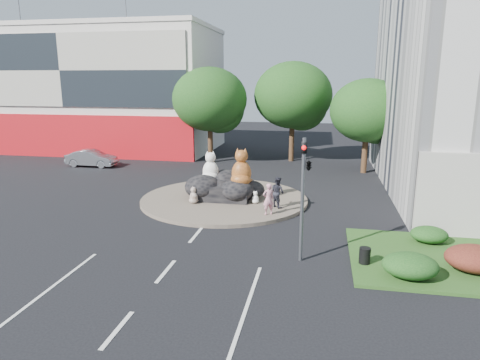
{
  "coord_description": "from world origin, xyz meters",
  "views": [
    {
      "loc": [
        5.64,
        -14.31,
        7.14
      ],
      "look_at": [
        1.5,
        7.23,
        2.0
      ],
      "focal_mm": 32.0,
      "sensor_mm": 36.0,
      "label": 1
    }
  ],
  "objects_px": {
    "kitten_calico": "(194,195)",
    "parked_car": "(92,158)",
    "litter_bin": "(365,255)",
    "cat_tabby": "(241,167)",
    "kitten_white": "(255,197)",
    "pedestrian_pink": "(268,199)",
    "cat_white": "(211,166)",
    "pedestrian_dark": "(278,192)"
  },
  "relations": [
    {
      "from": "pedestrian_pink",
      "to": "pedestrian_dark",
      "type": "relative_size",
      "value": 0.98
    },
    {
      "from": "kitten_calico",
      "to": "parked_car",
      "type": "xyz_separation_m",
      "value": [
        -11.92,
        9.7,
        -0.0
      ]
    },
    {
      "from": "kitten_calico",
      "to": "pedestrian_pink",
      "type": "relative_size",
      "value": 0.6
    },
    {
      "from": "cat_tabby",
      "to": "pedestrian_dark",
      "type": "relative_size",
      "value": 1.28
    },
    {
      "from": "cat_white",
      "to": "kitten_calico",
      "type": "height_order",
      "value": "cat_white"
    },
    {
      "from": "parked_car",
      "to": "pedestrian_dark",
      "type": "bearing_deg",
      "value": -119.65
    },
    {
      "from": "cat_tabby",
      "to": "kitten_calico",
      "type": "distance_m",
      "value": 3.21
    },
    {
      "from": "kitten_white",
      "to": "cat_white",
      "type": "bearing_deg",
      "value": 143.06
    },
    {
      "from": "kitten_calico",
      "to": "litter_bin",
      "type": "xyz_separation_m",
      "value": [
        8.97,
        -6.57,
        -0.27
      ]
    },
    {
      "from": "cat_white",
      "to": "parked_car",
      "type": "height_order",
      "value": "cat_white"
    },
    {
      "from": "kitten_white",
      "to": "cat_tabby",
      "type": "bearing_deg",
      "value": 137.74
    },
    {
      "from": "cat_tabby",
      "to": "kitten_calico",
      "type": "height_order",
      "value": "cat_tabby"
    },
    {
      "from": "kitten_white",
      "to": "pedestrian_pink",
      "type": "relative_size",
      "value": 0.44
    },
    {
      "from": "cat_white",
      "to": "litter_bin",
      "type": "height_order",
      "value": "cat_white"
    },
    {
      "from": "cat_tabby",
      "to": "kitten_calico",
      "type": "xyz_separation_m",
      "value": [
        -2.59,
        -1.15,
        -1.51
      ]
    },
    {
      "from": "cat_tabby",
      "to": "kitten_white",
      "type": "xyz_separation_m",
      "value": [
        0.9,
        -0.47,
        -1.64
      ]
    },
    {
      "from": "cat_white",
      "to": "kitten_white",
      "type": "xyz_separation_m",
      "value": [
        2.96,
        -1.21,
        -1.46
      ]
    },
    {
      "from": "cat_white",
      "to": "pedestrian_dark",
      "type": "height_order",
      "value": "cat_white"
    },
    {
      "from": "kitten_calico",
      "to": "litter_bin",
      "type": "bearing_deg",
      "value": 8.37
    },
    {
      "from": "kitten_white",
      "to": "litter_bin",
      "type": "bearing_deg",
      "value": -67.61
    },
    {
      "from": "cat_white",
      "to": "cat_tabby",
      "type": "height_order",
      "value": "cat_tabby"
    },
    {
      "from": "parked_car",
      "to": "litter_bin",
      "type": "height_order",
      "value": "parked_car"
    },
    {
      "from": "pedestrian_dark",
      "to": "kitten_calico",
      "type": "bearing_deg",
      "value": 44.17
    },
    {
      "from": "litter_bin",
      "to": "kitten_white",
      "type": "bearing_deg",
      "value": 127.09
    },
    {
      "from": "kitten_calico",
      "to": "parked_car",
      "type": "height_order",
      "value": "parked_car"
    },
    {
      "from": "cat_white",
      "to": "pedestrian_pink",
      "type": "bearing_deg",
      "value": -37.56
    },
    {
      "from": "pedestrian_dark",
      "to": "parked_car",
      "type": "xyz_separation_m",
      "value": [
        -16.74,
        9.57,
        -0.36
      ]
    },
    {
      "from": "parked_car",
      "to": "cat_white",
      "type": "bearing_deg",
      "value": -122.02
    },
    {
      "from": "parked_car",
      "to": "cat_tabby",
      "type": "bearing_deg",
      "value": -120.43
    },
    {
      "from": "litter_bin",
      "to": "pedestrian_pink",
      "type": "bearing_deg",
      "value": 130.37
    },
    {
      "from": "litter_bin",
      "to": "pedestrian_dark",
      "type": "bearing_deg",
      "value": 121.72
    },
    {
      "from": "kitten_calico",
      "to": "kitten_white",
      "type": "distance_m",
      "value": 3.55
    },
    {
      "from": "cat_tabby",
      "to": "parked_car",
      "type": "relative_size",
      "value": 0.52
    },
    {
      "from": "pedestrian_dark",
      "to": "litter_bin",
      "type": "relative_size",
      "value": 2.72
    },
    {
      "from": "cat_white",
      "to": "litter_bin",
      "type": "bearing_deg",
      "value": -43.75
    },
    {
      "from": "cat_white",
      "to": "parked_car",
      "type": "distance_m",
      "value": 14.76
    },
    {
      "from": "pedestrian_dark",
      "to": "pedestrian_pink",
      "type": "bearing_deg",
      "value": 119.73
    },
    {
      "from": "parked_car",
      "to": "litter_bin",
      "type": "xyz_separation_m",
      "value": [
        20.88,
        -16.27,
        -0.27
      ]
    },
    {
      "from": "parked_car",
      "to": "litter_bin",
      "type": "bearing_deg",
      "value": -127.82
    },
    {
      "from": "kitten_calico",
      "to": "kitten_white",
      "type": "xyz_separation_m",
      "value": [
        3.49,
        0.68,
        -0.13
      ]
    },
    {
      "from": "kitten_calico",
      "to": "litter_bin",
      "type": "relative_size",
      "value": 1.59
    },
    {
      "from": "kitten_calico",
      "to": "pedestrian_dark",
      "type": "relative_size",
      "value": 0.58
    }
  ]
}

